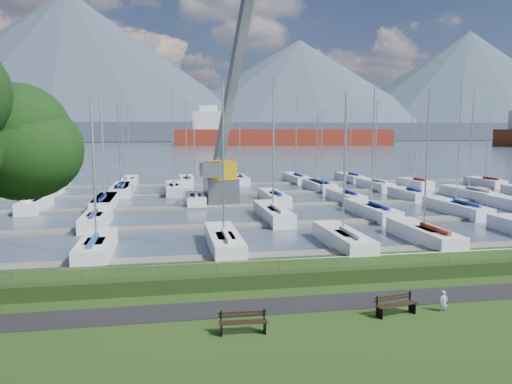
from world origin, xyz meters
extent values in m
cube|color=black|center=(0.00, -3.00, 0.01)|extent=(160.00, 2.00, 0.04)
cube|color=#3F4D5C|center=(0.00, 260.00, -0.40)|extent=(800.00, 540.00, 0.20)
cube|color=#1E3112|center=(0.00, -0.40, 0.35)|extent=(80.00, 0.70, 0.70)
cylinder|color=#9A9EA2|center=(0.00, 0.00, 1.20)|extent=(80.00, 0.04, 0.04)
cube|color=#3B4356|center=(0.00, 330.00, 6.00)|extent=(900.00, 80.00, 12.00)
cone|color=#3A4655|center=(-80.00, 400.00, 57.50)|extent=(340.00, 340.00, 115.00)
cone|color=#3E4B5B|center=(110.00, 410.00, 42.50)|extent=(300.00, 300.00, 85.00)
cone|color=#3C4A57|center=(280.00, 420.00, 50.00)|extent=(320.00, 320.00, 100.00)
cube|color=slate|center=(0.00, 6.00, -0.22)|extent=(90.00, 1.60, 0.25)
cube|color=gray|center=(0.00, 16.00, -0.22)|extent=(90.00, 1.60, 0.25)
cube|color=slate|center=(0.00, 26.00, -0.22)|extent=(90.00, 1.60, 0.25)
cube|color=slate|center=(0.00, 36.00, -0.22)|extent=(90.00, 1.60, 0.25)
cube|color=gray|center=(0.00, 46.00, -0.22)|extent=(90.00, 1.60, 0.25)
cube|color=black|center=(-4.45, -5.57, 0.23)|extent=(0.08, 0.40, 0.45)
cube|color=black|center=(-4.44, -5.39, 0.65)|extent=(0.05, 0.05, 0.40)
cube|color=black|center=(-2.85, -5.66, 0.23)|extent=(0.08, 0.40, 0.45)
cube|color=black|center=(-2.84, -5.48, 0.65)|extent=(0.05, 0.05, 0.40)
cube|color=black|center=(-3.66, -5.76, 0.45)|extent=(1.80, 0.20, 0.04)
cube|color=black|center=(-3.65, -5.61, 0.45)|extent=(1.80, 0.20, 0.04)
cube|color=black|center=(-3.64, -5.46, 0.45)|extent=(1.80, 0.20, 0.04)
cube|color=black|center=(-3.64, -5.41, 0.62)|extent=(1.80, 0.14, 0.08)
cube|color=black|center=(-3.64, -5.41, 0.74)|extent=(1.80, 0.14, 0.08)
cube|color=black|center=(1.94, -5.03, 0.23)|extent=(0.14, 0.40, 0.45)
cube|color=black|center=(1.90, -4.86, 0.65)|extent=(0.06, 0.06, 0.40)
cube|color=black|center=(3.51, -4.72, 0.23)|extent=(0.14, 0.40, 0.45)
cube|color=black|center=(3.47, -4.54, 0.65)|extent=(0.06, 0.06, 0.40)
cube|color=black|center=(2.75, -5.02, 0.45)|extent=(1.78, 0.45, 0.04)
cube|color=black|center=(2.72, -4.88, 0.45)|extent=(1.78, 0.45, 0.04)
cube|color=black|center=(2.69, -4.73, 0.45)|extent=(1.78, 0.45, 0.04)
cube|color=black|center=(2.68, -4.68, 0.62)|extent=(1.77, 0.39, 0.08)
cube|color=black|center=(2.68, -4.68, 0.74)|extent=(1.77, 0.39, 0.08)
imported|color=#AFB0B6|center=(4.85, -4.80, 0.51)|extent=(0.40, 0.28, 1.03)
sphere|color=black|center=(-11.62, -3.69, 7.50)|extent=(3.86, 3.86, 3.86)
sphere|color=black|center=(-11.42, -3.60, 6.74)|extent=(4.34, 4.34, 4.34)
cube|color=#57595E|center=(-0.77, 28.14, 1.20)|extent=(3.44, 3.44, 2.60)
cube|color=#BF8C0B|center=(-0.77, 28.14, 3.30)|extent=(2.86, 3.60, 1.80)
cube|color=#5C5E64|center=(1.03, 32.64, 12.30)|extent=(3.79, 11.11, 19.89)
cube|color=slate|center=(-1.97, 26.14, 3.50)|extent=(2.17, 2.35, 1.40)
cube|color=maroon|center=(50.25, 216.07, 2.50)|extent=(105.58, 33.53, 10.00)
cube|color=silver|center=(14.25, 221.58, 10.00)|extent=(15.96, 15.96, 12.00)
cube|color=silver|center=(14.25, 221.58, 17.00)|extent=(9.12, 9.12, 4.00)
camera|label=1|loc=(-6.29, -22.96, 7.47)|focal=35.00mm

